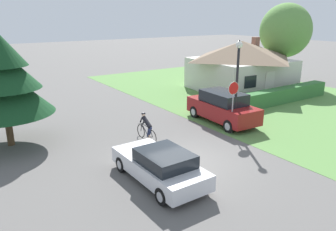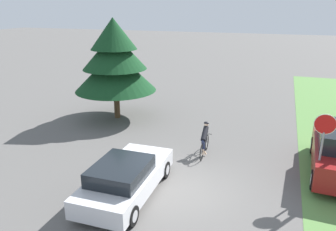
% 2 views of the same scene
% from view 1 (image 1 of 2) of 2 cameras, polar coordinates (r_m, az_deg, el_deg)
% --- Properties ---
extents(ground_plane, '(140.00, 140.00, 0.00)m').
position_cam_1_polar(ground_plane, '(14.43, 2.92, -8.03)').
color(ground_plane, '#5B5956').
extents(grass_verge_right, '(16.00, 36.00, 0.01)m').
position_cam_1_polar(grass_verge_right, '(25.15, 19.23, 2.06)').
color(grass_verge_right, '#568442').
rests_on(grass_verge_right, ground).
extents(cottage_house, '(8.14, 7.75, 4.29)m').
position_cam_1_polar(cottage_house, '(28.46, 12.58, 8.62)').
color(cottage_house, beige).
rests_on(cottage_house, ground).
extents(hedge_row, '(9.63, 0.90, 1.07)m').
position_cam_1_polar(hedge_row, '(25.09, 19.01, 3.30)').
color(hedge_row, '#387038').
rests_on(hedge_row, ground).
extents(sedan_left_lane, '(1.95, 4.41, 1.33)m').
position_cam_1_polar(sedan_left_lane, '(12.56, -1.38, -8.70)').
color(sedan_left_lane, silver).
rests_on(sedan_left_lane, ground).
extents(cyclist, '(0.44, 1.80, 1.43)m').
position_cam_1_polar(cyclist, '(16.56, -3.76, -2.08)').
color(cyclist, black).
rests_on(cyclist, ground).
extents(parked_suv_right, '(2.15, 4.82, 1.86)m').
position_cam_1_polar(parked_suv_right, '(19.52, 9.48, 1.41)').
color(parked_suv_right, maroon).
rests_on(parked_suv_right, ground).
extents(stop_sign, '(0.69, 0.07, 2.83)m').
position_cam_1_polar(stop_sign, '(17.48, 11.26, 3.09)').
color(stop_sign, gray).
rests_on(stop_sign, ground).
extents(street_lamp, '(0.36, 0.36, 4.89)m').
position_cam_1_polar(street_lamp, '(17.95, 12.00, 7.32)').
color(street_lamp, black).
rests_on(street_lamp, ground).
extents(conifer_tall_near, '(4.48, 4.48, 5.55)m').
position_cam_1_polar(conifer_tall_near, '(17.09, -27.00, 5.73)').
color(conifer_tall_near, '#4C3823').
rests_on(conifer_tall_near, ground).
extents(deciduous_tree_right, '(4.63, 4.63, 7.19)m').
position_cam_1_polar(deciduous_tree_right, '(32.73, 19.78, 13.74)').
color(deciduous_tree_right, '#4C3823').
rests_on(deciduous_tree_right, ground).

